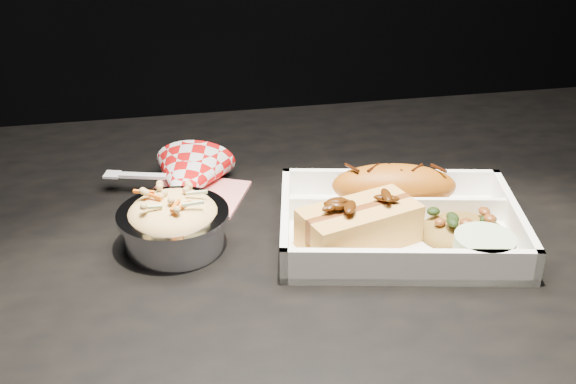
# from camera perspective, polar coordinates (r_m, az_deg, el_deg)

# --- Properties ---
(dining_table) EXTENTS (1.20, 0.80, 0.75)m
(dining_table) POSITION_cam_1_polar(r_m,az_deg,el_deg) (0.81, 2.50, -9.50)
(dining_table) COLOR black
(dining_table) RESTS_ON ground
(food_tray) EXTENTS (0.28, 0.23, 0.04)m
(food_tray) POSITION_cam_1_polar(r_m,az_deg,el_deg) (0.78, 8.73, -2.83)
(food_tray) COLOR white
(food_tray) RESTS_ON dining_table
(fried_pastry) EXTENTS (0.15, 0.08, 0.05)m
(fried_pastry) POSITION_cam_1_polar(r_m,az_deg,el_deg) (0.82, 8.36, 0.48)
(fried_pastry) COLOR #A25310
(fried_pastry) RESTS_ON food_tray
(hotdog) EXTENTS (0.13, 0.09, 0.06)m
(hotdog) POSITION_cam_1_polar(r_m,az_deg,el_deg) (0.74, 5.65, -2.36)
(hotdog) COLOR #E5A84E
(hotdog) RESTS_ON food_tray
(fried_rice_mound) EXTENTS (0.10, 0.09, 0.03)m
(fried_rice_mound) POSITION_cam_1_polar(r_m,az_deg,el_deg) (0.77, 13.68, -2.42)
(fried_rice_mound) COLOR olive
(fried_rice_mound) RESTS_ON food_tray
(cupcake_liner) EXTENTS (0.06, 0.06, 0.03)m
(cupcake_liner) POSITION_cam_1_polar(r_m,az_deg,el_deg) (0.74, 15.20, -4.43)
(cupcake_liner) COLOR #AFC998
(cupcake_liner) RESTS_ON food_tray
(foil_coleslaw_cup) EXTENTS (0.12, 0.12, 0.07)m
(foil_coleslaw_cup) POSITION_cam_1_polar(r_m,az_deg,el_deg) (0.75, -9.04, -2.27)
(foil_coleslaw_cup) COLOR silver
(foil_coleslaw_cup) RESTS_ON dining_table
(napkin_fork) EXTENTS (0.18, 0.14, 0.10)m
(napkin_fork) POSITION_cam_1_polar(r_m,az_deg,el_deg) (0.86, -7.98, 0.92)
(napkin_fork) COLOR red
(napkin_fork) RESTS_ON dining_table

